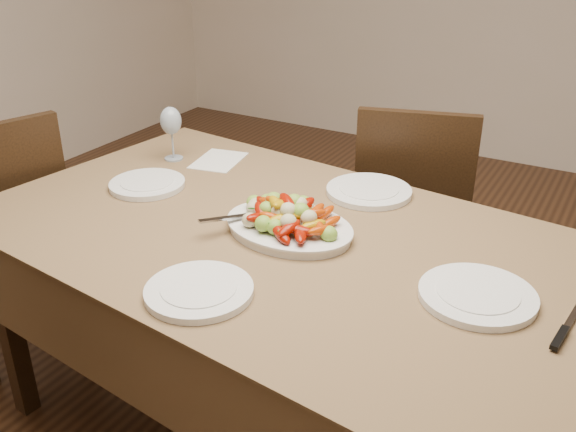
# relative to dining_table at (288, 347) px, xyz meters

# --- Properties ---
(dining_table) EXTENTS (1.95, 1.25, 0.76)m
(dining_table) POSITION_rel_dining_table_xyz_m (0.00, 0.00, 0.00)
(dining_table) COLOR brown
(dining_table) RESTS_ON ground
(chair_far) EXTENTS (0.52, 0.52, 0.95)m
(chair_far) POSITION_rel_dining_table_xyz_m (0.07, 0.88, 0.10)
(chair_far) COLOR black
(chair_far) RESTS_ON ground
(serving_platter) EXTENTS (0.40, 0.32, 0.02)m
(serving_platter) POSITION_rel_dining_table_xyz_m (-0.01, 0.02, 0.39)
(serving_platter) COLOR white
(serving_platter) RESTS_ON dining_table
(roasted_vegetables) EXTENTS (0.33, 0.24, 0.09)m
(roasted_vegetables) POSITION_rel_dining_table_xyz_m (-0.01, 0.02, 0.45)
(roasted_vegetables) COLOR #7B0E02
(roasted_vegetables) RESTS_ON serving_platter
(serving_spoon) EXTENTS (0.27, 0.20, 0.03)m
(serving_spoon) POSITION_rel_dining_table_xyz_m (-0.08, -0.01, 0.43)
(serving_spoon) COLOR #9EA0A8
(serving_spoon) RESTS_ON serving_platter
(plate_left) EXTENTS (0.24, 0.24, 0.02)m
(plate_left) POSITION_rel_dining_table_xyz_m (-0.57, 0.07, 0.39)
(plate_left) COLOR white
(plate_left) RESTS_ON dining_table
(plate_right) EXTENTS (0.27, 0.27, 0.02)m
(plate_right) POSITION_rel_dining_table_xyz_m (0.54, -0.05, 0.39)
(plate_right) COLOR white
(plate_right) RESTS_ON dining_table
(plate_far) EXTENTS (0.27, 0.27, 0.02)m
(plate_far) POSITION_rel_dining_table_xyz_m (0.08, 0.38, 0.39)
(plate_far) COLOR white
(plate_far) RESTS_ON dining_table
(plate_near) EXTENTS (0.26, 0.26, 0.02)m
(plate_near) POSITION_rel_dining_table_xyz_m (-0.03, -0.36, 0.39)
(plate_near) COLOR white
(plate_near) RESTS_ON dining_table
(wine_glass) EXTENTS (0.08, 0.08, 0.20)m
(wine_glass) POSITION_rel_dining_table_xyz_m (-0.66, 0.32, 0.48)
(wine_glass) COLOR #8C99A5
(wine_glass) RESTS_ON dining_table
(menu_card) EXTENTS (0.19, 0.24, 0.00)m
(menu_card) POSITION_rel_dining_table_xyz_m (-0.50, 0.38, 0.38)
(menu_card) COLOR silver
(menu_card) RESTS_ON dining_table
(table_knife) EXTENTS (0.04, 0.20, 0.01)m
(table_knife) POSITION_rel_dining_table_xyz_m (0.74, -0.09, 0.38)
(table_knife) COLOR #9EA0A8
(table_knife) RESTS_ON dining_table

